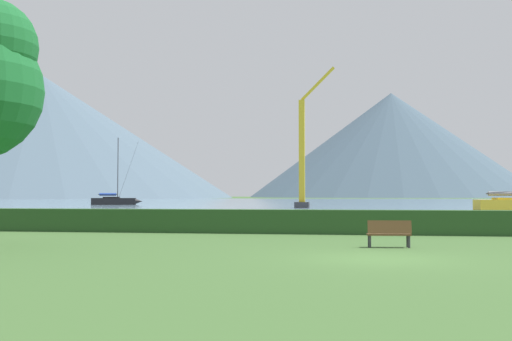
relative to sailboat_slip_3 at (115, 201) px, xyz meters
The scene contains 8 objects.
ground_plane 96.72m from the sailboat_slip_3, 63.54° to the right, with size 1000.00×1000.00×0.00m, color #3D602D.
harbor_water 66.32m from the sailboat_slip_3, 49.48° to the left, with size 320.00×246.00×0.00m, color slate.
hedge_line 87.00m from the sailboat_slip_3, 60.31° to the right, with size 80.00×1.20×1.13m, color #284C23.
sailboat_slip_3 is the anchor object (origin of this frame).
park_bench_near_path 93.54m from the sailboat_slip_3, 62.20° to the right, with size 1.54×0.60×0.95m.
dock_crane 40.97m from the sailboat_slip_3, 28.67° to the right, with size 5.64×2.00×19.73m.
distant_hill_west_ridge 329.43m from the sailboat_slip_3, 77.81° to the left, with size 194.13×194.13×71.50m, color #425666.
distant_hill_central_peak 242.83m from the sailboat_slip_3, 121.61° to the left, with size 210.59×210.59×67.63m, color #4C6070.
Camera 1 is at (-0.73, -17.89, 1.85)m, focal length 42.74 mm.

